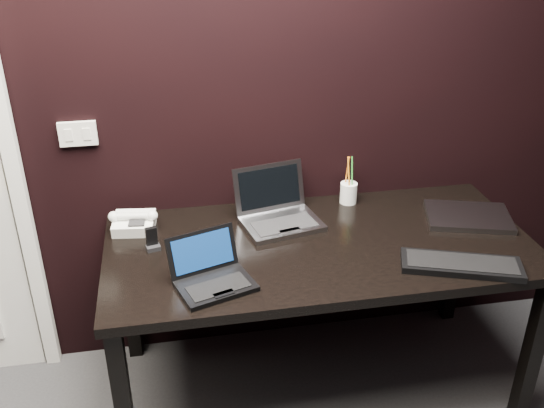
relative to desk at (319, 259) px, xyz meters
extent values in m
plane|color=black|center=(-0.30, 0.40, 0.64)|extent=(4.00, 0.00, 4.00)
cube|color=white|center=(-1.18, 0.37, 0.36)|extent=(0.06, 0.05, 2.11)
cube|color=silver|center=(-0.92, 0.39, 0.46)|extent=(0.15, 0.02, 0.10)
cube|color=silver|center=(-0.95, 0.38, 0.46)|extent=(0.03, 0.01, 0.05)
cube|color=silver|center=(-0.88, 0.38, 0.46)|extent=(0.03, 0.01, 0.05)
cube|color=black|center=(0.00, 0.00, 0.06)|extent=(1.70, 0.80, 0.04)
cube|color=black|center=(-0.80, -0.35, -0.31)|extent=(0.06, 0.06, 0.70)
cube|color=black|center=(0.80, -0.35, -0.31)|extent=(0.06, 0.06, 0.70)
cube|color=black|center=(-0.80, 0.35, -0.31)|extent=(0.06, 0.06, 0.70)
cube|color=black|center=(0.80, 0.35, -0.31)|extent=(0.06, 0.06, 0.70)
cube|color=black|center=(-0.44, -0.24, 0.09)|extent=(0.30, 0.25, 0.02)
cube|color=black|center=(-0.43, -0.26, 0.10)|extent=(0.23, 0.16, 0.00)
cube|color=black|center=(-0.42, -0.31, 0.10)|extent=(0.08, 0.05, 0.00)
cube|color=black|center=(-0.48, -0.13, 0.17)|extent=(0.26, 0.13, 0.15)
cube|color=#0A2351|center=(-0.47, -0.14, 0.17)|extent=(0.23, 0.11, 0.12)
cube|color=gray|center=(-0.13, 0.16, 0.09)|extent=(0.36, 0.29, 0.02)
cube|color=black|center=(-0.12, 0.13, 0.10)|extent=(0.28, 0.18, 0.00)
cube|color=#9C9BA1|center=(-0.11, 0.07, 0.10)|extent=(0.09, 0.05, 0.00)
cube|color=#9A9A9F|center=(-0.15, 0.29, 0.20)|extent=(0.32, 0.12, 0.20)
cube|color=black|center=(-0.15, 0.29, 0.20)|extent=(0.27, 0.10, 0.16)
cube|color=black|center=(0.47, -0.28, 0.09)|extent=(0.46, 0.29, 0.02)
cube|color=black|center=(0.47, -0.28, 0.10)|extent=(0.42, 0.25, 0.00)
cube|color=gray|center=(0.67, 0.07, 0.09)|extent=(0.40, 0.34, 0.02)
cube|color=white|center=(-0.73, 0.24, 0.11)|extent=(0.18, 0.17, 0.07)
cylinder|color=silver|center=(-0.73, 0.23, 0.15)|extent=(0.16, 0.05, 0.03)
sphere|color=silver|center=(-0.81, 0.24, 0.15)|extent=(0.05, 0.05, 0.05)
sphere|color=white|center=(-0.65, 0.22, 0.15)|extent=(0.05, 0.05, 0.05)
cube|color=black|center=(-0.72, 0.19, 0.13)|extent=(0.07, 0.05, 0.01)
cube|color=black|center=(-0.66, 0.08, 0.12)|extent=(0.05, 0.03, 0.09)
cube|color=black|center=(-0.66, 0.06, 0.09)|extent=(0.06, 0.05, 0.02)
cylinder|color=white|center=(0.21, 0.32, 0.13)|extent=(0.09, 0.09, 0.09)
cylinder|color=orange|center=(0.20, 0.33, 0.23)|extent=(0.01, 0.03, 0.14)
cylinder|color=green|center=(0.22, 0.31, 0.23)|extent=(0.01, 0.02, 0.14)
cylinder|color=black|center=(0.22, 0.33, 0.23)|extent=(0.01, 0.02, 0.14)
cylinder|color=orange|center=(0.20, 0.31, 0.23)|extent=(0.01, 0.03, 0.14)
camera|label=1|loc=(-0.57, -2.01, 1.32)|focal=40.00mm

